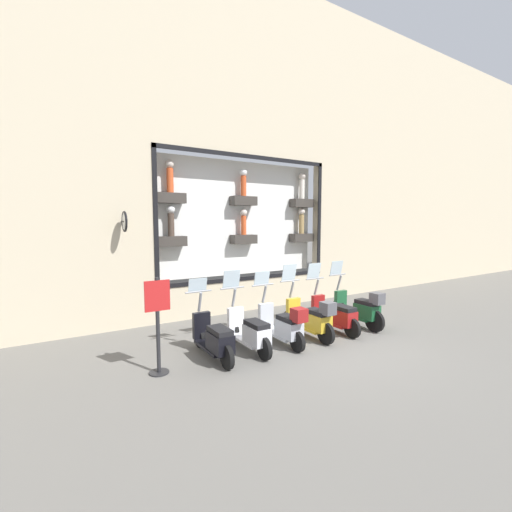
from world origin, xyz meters
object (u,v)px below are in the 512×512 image
(scooter_yellow_2, at_px, (311,319))
(scooter_white_4, at_px, (250,332))
(scooter_green_0, at_px, (360,309))
(scooter_black_5, at_px, (214,339))
(scooter_red_1, at_px, (335,315))
(scooter_silver_3, at_px, (283,325))
(shop_sign_post, at_px, (158,322))

(scooter_yellow_2, relative_size, scooter_white_4, 1.00)
(scooter_green_0, xyz_separation_m, scooter_black_5, (0.05, 4.14, -0.07))
(scooter_yellow_2, bearing_deg, scooter_red_1, -85.97)
(scooter_red_1, xyz_separation_m, scooter_black_5, (-0.00, 3.31, -0.01))
(scooter_silver_3, distance_m, shop_sign_post, 2.83)
(scooter_green_0, bearing_deg, scooter_silver_3, 90.46)
(scooter_green_0, bearing_deg, scooter_red_1, 86.49)
(scooter_silver_3, height_order, scooter_white_4, scooter_white_4)
(scooter_yellow_2, bearing_deg, scooter_green_0, -89.74)
(scooter_red_1, bearing_deg, scooter_yellow_2, 94.03)
(scooter_green_0, height_order, scooter_white_4, scooter_green_0)
(scooter_yellow_2, xyz_separation_m, scooter_white_4, (0.06, 1.66, -0.05))
(scooter_green_0, xyz_separation_m, scooter_red_1, (0.05, 0.83, -0.06))
(scooter_green_0, relative_size, scooter_red_1, 1.01)
(scooter_green_0, height_order, scooter_yellow_2, scooter_yellow_2)
(scooter_black_5, bearing_deg, scooter_white_4, -89.77)
(scooter_silver_3, bearing_deg, scooter_red_1, -87.56)
(scooter_red_1, height_order, scooter_silver_3, scooter_red_1)
(scooter_silver_3, bearing_deg, scooter_white_4, 85.20)
(scooter_green_0, bearing_deg, scooter_white_4, 89.14)
(scooter_green_0, bearing_deg, shop_sign_post, 90.28)
(scooter_yellow_2, xyz_separation_m, shop_sign_post, (-0.02, 3.61, 0.48))
(scooter_black_5, relative_size, shop_sign_post, 1.02)
(scooter_red_1, relative_size, scooter_silver_3, 1.00)
(scooter_white_4, distance_m, scooter_black_5, 0.83)
(shop_sign_post, bearing_deg, scooter_white_4, -87.79)
(shop_sign_post, bearing_deg, scooter_red_1, -89.01)
(scooter_silver_3, bearing_deg, scooter_yellow_2, -89.15)
(scooter_yellow_2, distance_m, shop_sign_post, 3.64)
(shop_sign_post, bearing_deg, scooter_silver_3, -89.88)
(scooter_yellow_2, bearing_deg, scooter_white_4, 88.02)
(scooter_green_0, xyz_separation_m, scooter_silver_3, (-0.02, 2.48, -0.04))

